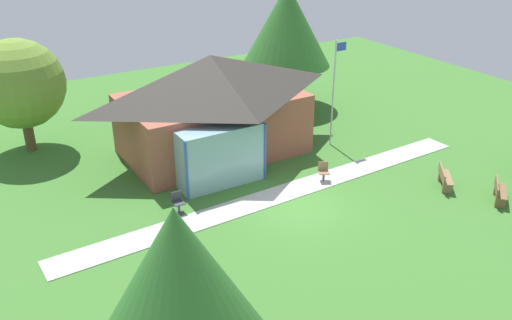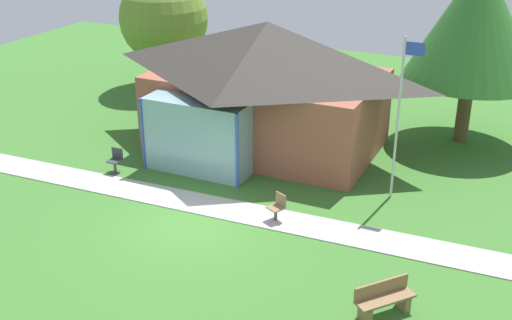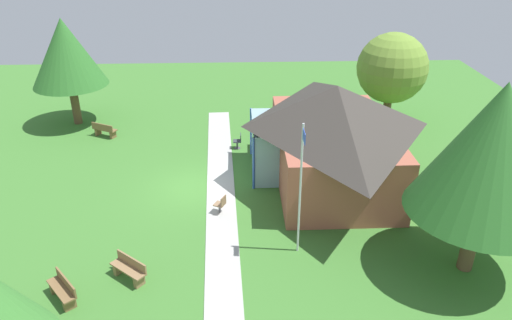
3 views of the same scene
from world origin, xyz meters
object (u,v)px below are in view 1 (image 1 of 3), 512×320
Objects in this scene: flagpole at (334,89)px; patio_chair_lawn_spare at (323,172)px; bench_mid_right at (445,178)px; bench_lawn_far_right at (499,192)px; tree_behind_pavilion_left at (19,84)px; tree_behind_pavilion_right at (287,25)px; tree_lawn_corner at (180,299)px; patio_chair_west at (178,203)px; pavilion at (212,104)px.

patio_chair_lawn_spare is (-2.77, -3.00, -2.51)m from flagpole.
bench_lawn_far_right is at bearing 65.37° from bench_mid_right.
tree_behind_pavilion_left is at bearing -18.18° from patio_chair_lawn_spare.
tree_behind_pavilion_right is at bearing -4.53° from tree_behind_pavilion_left.
tree_lawn_corner is at bearing 67.02° from patio_chair_lawn_spare.
patio_chair_lawn_spare reaches higher than bench_mid_right.
tree_lawn_corner is 0.91× the size of tree_behind_pavilion_right.
bench_lawn_far_right is 1.00× the size of bench_mid_right.
bench_mid_right is 11.33m from patio_chair_west.
bench_lawn_far_right is at bearing -44.81° from tree_behind_pavilion_left.
flagpole is 6.75m from bench_mid_right.
tree_lawn_corner reaches higher than pavilion.
patio_chair_lawn_spare is at bearing -85.06° from bench_lawn_far_right.
tree_behind_pavilion_right reaches higher than patio_chair_west.
flagpole is at bearing -101.54° from tree_behind_pavilion_right.
bench_lawn_far_right is at bearing -74.29° from flagpole.
bench_lawn_far_right is at bearing -85.70° from tree_behind_pavilion_right.
bench_mid_right is 1.67× the size of patio_chair_lawn_spare.
tree_behind_pavilion_left is (-14.39, 13.24, 2.95)m from bench_mid_right.
tree_behind_pavilion_left is at bearing -68.17° from patio_chair_west.
bench_mid_right is at bearing 169.00° from patio_chair_lawn_spare.
patio_chair_west reaches higher than bench_mid_right.
tree_behind_pavilion_left is at bearing 175.47° from tree_behind_pavilion_right.
tree_lawn_corner is (-14.71, -6.00, 4.02)m from bench_mid_right.
tree_behind_pavilion_right is (6.76, 3.89, 2.25)m from pavilion.
flagpole is 0.82× the size of tree_lawn_corner.
tree_behind_pavilion_left is (-15.35, 15.24, 2.95)m from bench_lawn_far_right.
pavilion is at bearing -33.71° from tree_behind_pavilion_left.
bench_lawn_far_right and bench_mid_right have the same top height.
tree_behind_pavilion_right is at bearing -139.78° from bench_mid_right.
tree_behind_pavilion_left reaches higher than patio_chair_west.
tree_lawn_corner is (-13.38, -12.12, 1.49)m from flagpole.
pavilion is 10.72× the size of patio_chair_west.
tree_lawn_corner is at bearing -28.06° from bench_mid_right.
tree_behind_pavilion_right is 1.29× the size of tree_behind_pavilion_left.
pavilion is at bearing -35.16° from patio_chair_lawn_spare.
flagpole is 0.96× the size of tree_behind_pavilion_left.
bench_lawn_far_right is 14.81m from tree_behind_pavilion_right.
flagpole reaches higher than patio_chair_lawn_spare.
tree_lawn_corner reaches higher than bench_lawn_far_right.
bench_lawn_far_right is 21.83m from tree_behind_pavilion_left.
flagpole reaches higher than bench_mid_right.
flagpole is at bearing -28.60° from tree_behind_pavilion_left.
tree_behind_pavilion_right is (14.61, 18.11, 0.34)m from tree_lawn_corner.
patio_chair_lawn_spare is (-4.09, 3.12, 0.01)m from bench_mid_right.
patio_chair_lawn_spare is (-5.05, 5.12, 0.01)m from bench_lawn_far_right.
pavilion is 16.36m from tree_lawn_corner.
tree_behind_pavilion_left is (-13.06, 7.12, 0.42)m from flagpole.
tree_lawn_corner is (-4.08, -9.93, 4.00)m from patio_chair_west.
bench_mid_right is at bearing 159.61° from patio_chair_west.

